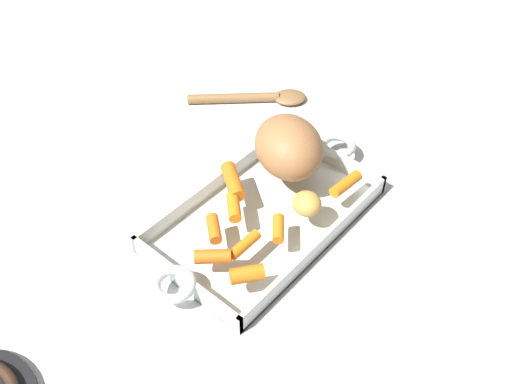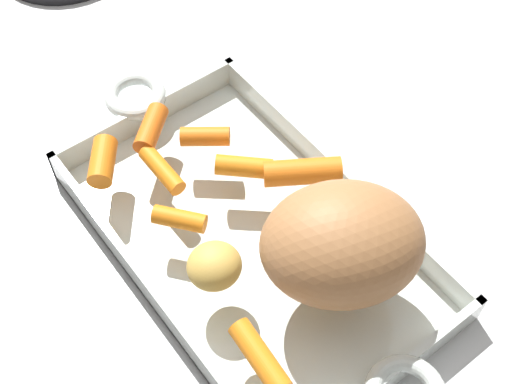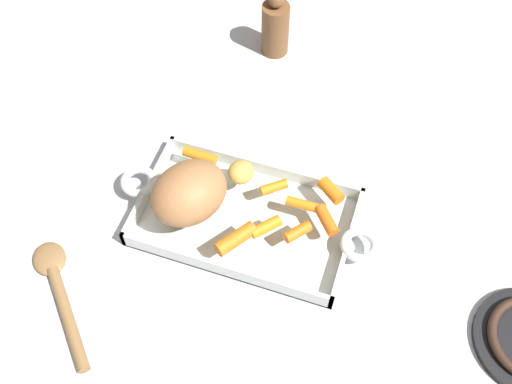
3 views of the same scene
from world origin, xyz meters
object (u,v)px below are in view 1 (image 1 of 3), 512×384
at_px(serving_spoon, 259,98).
at_px(baby_carrot_southwest, 247,274).
at_px(pork_roast, 289,147).
at_px(baby_carrot_short, 234,207).
at_px(baby_carrot_northwest, 214,229).
at_px(baby_carrot_center_left, 346,184).
at_px(baby_carrot_southeast, 278,229).
at_px(baby_carrot_northeast, 233,181).
at_px(baby_carrot_center_right, 245,244).
at_px(potato_near_roast, 307,204).
at_px(roasting_dish, 265,216).
at_px(baby_carrot_long, 213,256).

bearing_deg(serving_spoon, baby_carrot_southwest, -94.93).
height_order(pork_roast, serving_spoon, pork_roast).
height_order(baby_carrot_short, baby_carrot_northwest, same).
bearing_deg(baby_carrot_center_left, baby_carrot_southeast, -8.61).
bearing_deg(baby_carrot_northeast, baby_carrot_center_right, 50.25).
height_order(baby_carrot_northeast, baby_carrot_center_left, baby_carrot_northeast).
bearing_deg(potato_near_roast, baby_carrot_center_right, -11.19).
xyz_separation_m(baby_carrot_short, baby_carrot_center_right, (0.04, 0.06, -0.00)).
relative_size(baby_carrot_center_right, baby_carrot_center_left, 0.89).
distance_m(baby_carrot_northeast, potato_near_roast, 0.12).
height_order(baby_carrot_short, potato_near_roast, potato_near_roast).
height_order(roasting_dish, baby_carrot_northwest, baby_carrot_northwest).
xyz_separation_m(baby_carrot_northeast, potato_near_roast, (-0.03, 0.12, 0.01)).
bearing_deg(baby_carrot_northwest, baby_carrot_southeast, 131.37).
xyz_separation_m(baby_carrot_northwest, potato_near_roast, (-0.12, 0.07, 0.01)).
bearing_deg(baby_carrot_northeast, baby_carrot_southwest, 48.73).
xyz_separation_m(baby_carrot_center_left, potato_near_roast, (0.08, -0.02, 0.01)).
bearing_deg(baby_carrot_center_right, baby_carrot_northwest, -81.78).
bearing_deg(baby_carrot_northwest, baby_carrot_northeast, -153.44).
distance_m(baby_carrot_center_left, baby_carrot_long, 0.24).
distance_m(baby_carrot_center_left, potato_near_roast, 0.08).
distance_m(baby_carrot_center_right, serving_spoon, 0.40).
xyz_separation_m(baby_carrot_southeast, baby_carrot_short, (0.01, -0.08, 0.00)).
bearing_deg(pork_roast, serving_spoon, -128.03).
relative_size(baby_carrot_short, baby_carrot_northeast, 0.74).
xyz_separation_m(baby_carrot_southwest, potato_near_roast, (-0.15, -0.02, 0.01)).
height_order(pork_roast, baby_carrot_long, pork_roast).
bearing_deg(roasting_dish, baby_carrot_northwest, -10.94).
height_order(pork_roast, potato_near_roast, pork_roast).
distance_m(baby_carrot_center_right, baby_carrot_long, 0.05).
bearing_deg(baby_carrot_southwest, baby_carrot_northwest, -108.53).
relative_size(baby_carrot_center_left, baby_carrot_northwest, 1.32).
relative_size(baby_carrot_center_left, potato_near_roast, 1.34).
bearing_deg(potato_near_roast, baby_carrot_center_left, 168.88).
bearing_deg(baby_carrot_northeast, potato_near_roast, 105.48).
xyz_separation_m(roasting_dish, baby_carrot_short, (0.04, -0.03, 0.04)).
relative_size(baby_carrot_short, baby_carrot_center_right, 0.96).
bearing_deg(baby_carrot_southwest, serving_spoon, -141.20).
bearing_deg(baby_carrot_northeast, baby_carrot_long, 32.14).
bearing_deg(roasting_dish, baby_carrot_long, 7.41).
relative_size(baby_carrot_southwest, baby_carrot_center_right, 0.86).
bearing_deg(roasting_dish, potato_near_roast, 115.74).
bearing_deg(baby_carrot_northeast, baby_carrot_northwest, 26.56).
relative_size(pork_roast, baby_carrot_southwest, 2.80).
xyz_separation_m(roasting_dish, potato_near_roast, (-0.03, 0.06, 0.04)).
bearing_deg(baby_carrot_southwest, baby_carrot_southeast, -166.90).
relative_size(baby_carrot_northwest, potato_near_roast, 1.01).
xyz_separation_m(baby_carrot_short, potato_near_roast, (-0.07, 0.08, 0.01)).
height_order(pork_roast, baby_carrot_short, pork_roast).
xyz_separation_m(roasting_dish, baby_carrot_southeast, (0.03, 0.05, 0.04)).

